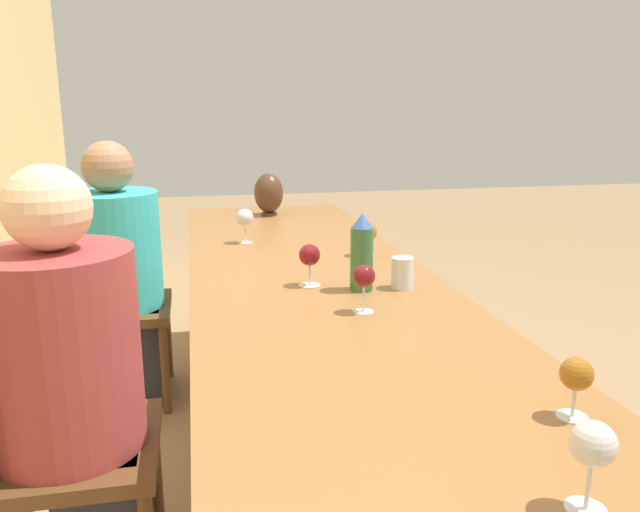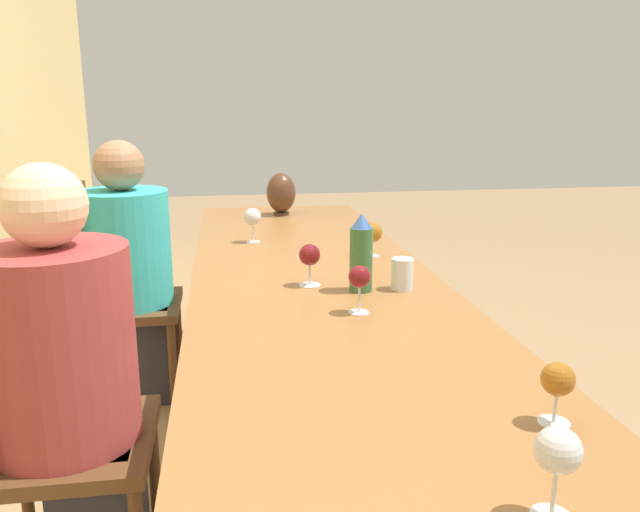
% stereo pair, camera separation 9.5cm
% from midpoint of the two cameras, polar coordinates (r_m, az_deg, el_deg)
% --- Properties ---
extents(ground_plane, '(14.00, 14.00, 0.00)m').
position_cam_midpoint_polar(ground_plane, '(2.48, -1.93, -18.14)').
color(ground_plane, '#937551').
extents(dining_table, '(2.90, 0.83, 0.73)m').
position_cam_midpoint_polar(dining_table, '(2.20, -2.07, -3.23)').
color(dining_table, '#936033').
rests_on(dining_table, ground_plane).
extents(water_bottle, '(0.07, 0.07, 0.25)m').
position_cam_midpoint_polar(water_bottle, '(1.96, 2.45, 0.24)').
color(water_bottle, '#336638').
rests_on(water_bottle, dining_table).
extents(water_tumbler, '(0.07, 0.07, 0.10)m').
position_cam_midpoint_polar(water_tumbler, '(2.00, 6.18, -1.55)').
color(water_tumbler, silver).
rests_on(water_tumbler, dining_table).
extents(vase, '(0.15, 0.15, 0.22)m').
position_cam_midpoint_polar(vase, '(3.30, -5.55, 5.71)').
color(vase, '#4C2D1E').
rests_on(vase, dining_table).
extents(wine_glass_0, '(0.06, 0.06, 0.14)m').
position_cam_midpoint_polar(wine_glass_0, '(1.75, 2.50, -2.01)').
color(wine_glass_0, silver).
rests_on(wine_glass_0, dining_table).
extents(wine_glass_1, '(0.06, 0.06, 0.12)m').
position_cam_midpoint_polar(wine_glass_1, '(1.26, 20.38, -10.27)').
color(wine_glass_1, silver).
rests_on(wine_glass_1, dining_table).
extents(wine_glass_2, '(0.08, 0.08, 0.13)m').
position_cam_midpoint_polar(wine_glass_2, '(2.41, 3.17, 2.15)').
color(wine_glass_2, silver).
rests_on(wine_glass_2, dining_table).
extents(wine_glass_3, '(0.07, 0.07, 0.15)m').
position_cam_midpoint_polar(wine_glass_3, '(2.65, -7.93, 3.44)').
color(wine_glass_3, silver).
rests_on(wine_glass_3, dining_table).
extents(wine_glass_4, '(0.07, 0.07, 0.14)m').
position_cam_midpoint_polar(wine_glass_4, '(2.01, -2.32, -0.05)').
color(wine_glass_4, silver).
rests_on(wine_glass_4, dining_table).
extents(wine_glass_5, '(0.07, 0.07, 0.14)m').
position_cam_midpoint_polar(wine_glass_5, '(0.99, 21.07, -15.98)').
color(wine_glass_5, silver).
rests_on(wine_glass_5, dining_table).
extents(chair_near, '(0.44, 0.44, 0.97)m').
position_cam_midpoint_polar(chair_near, '(1.83, -25.78, -13.77)').
color(chair_near, brown).
rests_on(chair_near, ground_plane).
extents(chair_far, '(0.44, 0.44, 0.97)m').
position_cam_midpoint_polar(chair_far, '(2.90, -20.42, -3.19)').
color(chair_far, brown).
rests_on(chair_far, ground_plane).
extents(person_near, '(0.39, 0.39, 1.17)m').
position_cam_midpoint_polar(person_near, '(1.76, -23.17, -10.50)').
color(person_near, '#2D2D38').
rests_on(person_near, ground_plane).
extents(person_far, '(0.39, 0.39, 1.16)m').
position_cam_midpoint_polar(person_far, '(2.86, -18.73, -1.11)').
color(person_far, '#2D2D38').
rests_on(person_far, ground_plane).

